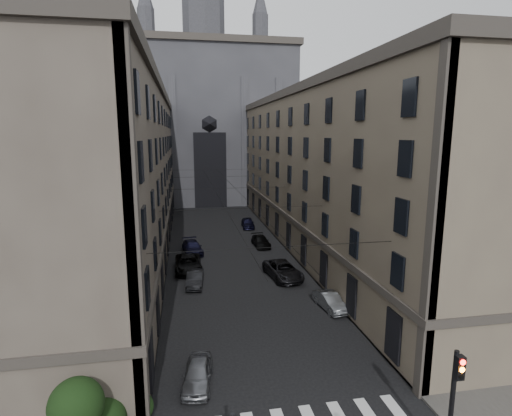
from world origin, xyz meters
TOP-DOWN VIEW (x-y plane):
  - sidewalk_left at (-10.50, 36.00)m, footprint 7.00×80.00m
  - sidewalk_right at (10.50, 36.00)m, footprint 7.00×80.00m
  - building_left at (-13.44, 36.00)m, footprint 13.60×60.60m
  - building_right at (13.44, 36.00)m, footprint 13.60×60.60m
  - gothic_tower at (0.00, 74.96)m, footprint 35.00×23.00m
  - traffic_light_right at (5.60, 1.92)m, footprint 0.34×0.50m
  - tram_wires at (0.00, 35.63)m, footprint 14.00×60.00m
  - car_left_near at (-4.53, 9.34)m, footprint 2.08×4.04m
  - car_left_midnear at (-4.22, 24.21)m, footprint 1.82×4.23m
  - car_left_midfar at (-4.75, 28.35)m, footprint 2.69×5.70m
  - car_left_far at (-4.20, 34.51)m, footprint 2.64×5.11m
  - car_right_near at (6.20, 17.30)m, footprint 1.85×4.03m
  - car_right_midnear at (4.20, 24.67)m, footprint 3.36×5.95m
  - car_right_midfar at (4.20, 35.93)m, footprint 2.00×4.50m
  - car_right_far at (4.20, 46.08)m, footprint 1.99×4.43m

SIDE VIEW (x-z plane):
  - sidewalk_left at x=-10.50m, z-range 0.00..0.15m
  - sidewalk_right at x=10.50m, z-range 0.00..0.15m
  - car_right_near at x=6.20m, z-range 0.00..1.28m
  - car_right_midfar at x=4.20m, z-range 0.00..1.28m
  - car_left_near at x=-4.53m, z-range 0.00..1.32m
  - car_left_midnear at x=-4.22m, z-range 0.00..1.35m
  - car_left_far at x=-4.20m, z-range 0.00..1.42m
  - car_right_far at x=4.20m, z-range 0.00..1.48m
  - car_right_midnear at x=4.20m, z-range 0.00..1.57m
  - car_left_midfar at x=-4.75m, z-range 0.00..1.57m
  - traffic_light_right at x=5.60m, z-range 0.69..5.89m
  - tram_wires at x=0.00m, z-range 7.03..7.46m
  - building_left at x=-13.44m, z-range -0.08..18.77m
  - building_right at x=13.44m, z-range -0.08..18.77m
  - gothic_tower at x=0.00m, z-range -11.20..46.80m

